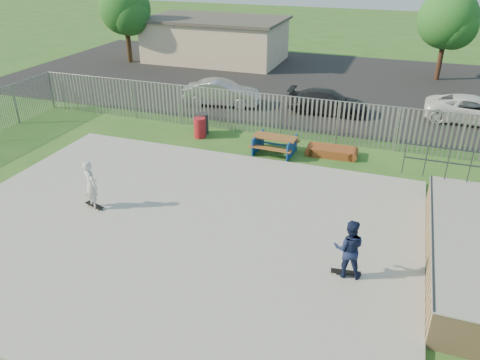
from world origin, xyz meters
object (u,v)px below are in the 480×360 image
(car_dark, at_px, (328,102))
(tree_left, at_px, (125,9))
(funbox, at_px, (332,152))
(skater_white, at_px, (91,185))
(picnic_table, at_px, (275,145))
(car_white, at_px, (474,110))
(trash_bin_red, at_px, (200,128))
(trash_bin_grey, at_px, (202,124))
(skater_navy, at_px, (349,249))
(tree_mid, at_px, (448,19))
(car_silver, at_px, (222,93))

(car_dark, xyz_separation_m, tree_left, (-16.47, 7.07, 3.24))
(funbox, relative_size, skater_white, 1.11)
(picnic_table, distance_m, car_white, 11.03)
(car_white, relative_size, skater_white, 2.79)
(trash_bin_red, bearing_deg, car_white, 28.14)
(funbox, relative_size, tree_left, 0.32)
(trash_bin_red, xyz_separation_m, trash_bin_grey, (-0.09, 0.50, 0.02))
(picnic_table, distance_m, skater_navy, 8.69)
(skater_white, bearing_deg, trash_bin_red, -66.76)
(funbox, bearing_deg, skater_white, -134.90)
(car_dark, bearing_deg, skater_navy, -169.98)
(funbox, xyz_separation_m, tree_mid, (4.49, 15.01, 3.70))
(car_white, distance_m, skater_white, 18.97)
(tree_left, height_order, skater_navy, tree_left)
(car_white, bearing_deg, tree_mid, 13.15)
(trash_bin_red, xyz_separation_m, car_dark, (5.00, 5.50, 0.16))
(car_dark, height_order, skater_navy, skater_navy)
(trash_bin_grey, xyz_separation_m, skater_white, (-0.52, -7.96, 0.50))
(trash_bin_grey, bearing_deg, skater_navy, -47.28)
(tree_left, xyz_separation_m, skater_white, (10.86, -20.02, -2.89))
(car_silver, bearing_deg, trash_bin_grey, -179.29)
(skater_navy, bearing_deg, tree_left, -54.30)
(car_white, relative_size, tree_left, 0.81)
(car_dark, xyz_separation_m, skater_navy, (2.99, -13.74, 0.35))
(funbox, xyz_separation_m, skater_white, (-6.81, -7.40, 0.81))
(trash_bin_grey, distance_m, tree_mid, 18.35)
(tree_mid, bearing_deg, car_dark, -121.03)
(tree_left, xyz_separation_m, tree_mid, (22.16, 2.39, 0.00))
(trash_bin_grey, height_order, car_silver, car_silver)
(trash_bin_grey, relative_size, tree_left, 0.17)
(trash_bin_red, bearing_deg, funbox, -0.53)
(funbox, height_order, trash_bin_grey, trash_bin_grey)
(trash_bin_red, bearing_deg, car_silver, 99.62)
(funbox, height_order, trash_bin_red, trash_bin_red)
(car_dark, relative_size, skater_navy, 2.53)
(funbox, bearing_deg, car_silver, 142.52)
(car_silver, xyz_separation_m, car_white, (13.03, 1.62, -0.04))
(picnic_table, relative_size, skater_navy, 1.15)
(picnic_table, height_order, trash_bin_red, trash_bin_red)
(car_silver, distance_m, car_white, 13.13)
(trash_bin_grey, bearing_deg, car_dark, 44.44)
(car_dark, bearing_deg, trash_bin_grey, 132.20)
(trash_bin_red, height_order, skater_navy, skater_navy)
(tree_mid, distance_m, skater_navy, 23.54)
(tree_mid, bearing_deg, car_white, -79.83)
(picnic_table, height_order, trash_bin_grey, trash_bin_grey)
(funbox, relative_size, car_white, 0.40)
(car_silver, bearing_deg, funbox, -134.04)
(tree_left, bearing_deg, car_dark, -23.23)
(funbox, height_order, car_silver, car_silver)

